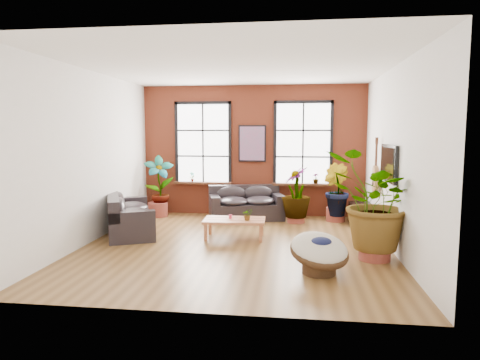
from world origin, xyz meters
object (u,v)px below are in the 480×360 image
(papasan_chair, at_px, (319,251))
(sofa_back, at_px, (246,204))
(sofa_left, at_px, (127,215))
(coffee_table, at_px, (234,221))

(papasan_chair, bearing_deg, sofa_back, 87.96)
(sofa_left, relative_size, coffee_table, 1.82)
(sofa_back, height_order, papasan_chair, sofa_back)
(sofa_back, xyz_separation_m, papasan_chair, (1.66, -4.16, -0.03))
(sofa_back, xyz_separation_m, sofa_left, (-2.47, -1.86, 0.01))
(papasan_chair, bearing_deg, coffee_table, 104.63)
(sofa_left, relative_size, papasan_chair, 1.94)
(coffee_table, relative_size, papasan_chair, 1.07)
(papasan_chair, bearing_deg, sofa_left, 127.08)
(sofa_left, distance_m, papasan_chair, 4.73)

